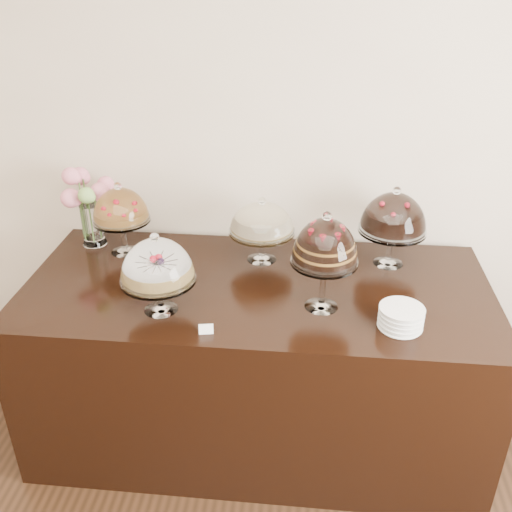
# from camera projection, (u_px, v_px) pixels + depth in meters

# --- Properties ---
(wall_back) EXTENTS (5.00, 0.04, 3.00)m
(wall_back) POSITION_uv_depth(u_px,v_px,m) (286.00, 128.00, 2.88)
(wall_back) COLOR beige
(wall_back) RESTS_ON ground
(display_counter) EXTENTS (2.20, 1.00, 0.90)m
(display_counter) POSITION_uv_depth(u_px,v_px,m) (257.00, 360.00, 2.91)
(display_counter) COLOR black
(display_counter) RESTS_ON ground
(cake_stand_sugar_sponge) EXTENTS (0.33, 0.33, 0.37)m
(cake_stand_sugar_sponge) POSITION_uv_depth(u_px,v_px,m) (157.00, 264.00, 2.40)
(cake_stand_sugar_sponge) COLOR white
(cake_stand_sugar_sponge) RESTS_ON display_counter
(cake_stand_choco_layer) EXTENTS (0.29, 0.29, 0.46)m
(cake_stand_choco_layer) POSITION_uv_depth(u_px,v_px,m) (325.00, 245.00, 2.39)
(cake_stand_choco_layer) COLOR white
(cake_stand_choco_layer) RESTS_ON display_counter
(cake_stand_cheesecake) EXTENTS (0.33, 0.33, 0.34)m
(cake_stand_cheesecake) POSITION_uv_depth(u_px,v_px,m) (262.00, 221.00, 2.81)
(cake_stand_cheesecake) COLOR white
(cake_stand_cheesecake) RESTS_ON display_counter
(cake_stand_dark_choco) EXTENTS (0.33, 0.33, 0.41)m
(cake_stand_dark_choco) POSITION_uv_depth(u_px,v_px,m) (394.00, 216.00, 2.75)
(cake_stand_dark_choco) COLOR white
(cake_stand_dark_choco) RESTS_ON display_counter
(cake_stand_fruit_tart) EXTENTS (0.29, 0.29, 0.39)m
(cake_stand_fruit_tart) POSITION_uv_depth(u_px,v_px,m) (120.00, 208.00, 2.88)
(cake_stand_fruit_tart) COLOR white
(cake_stand_fruit_tart) RESTS_ON display_counter
(flower_vase) EXTENTS (0.24, 0.32, 0.43)m
(flower_vase) POSITION_uv_depth(u_px,v_px,m) (88.00, 201.00, 2.95)
(flower_vase) COLOR white
(flower_vase) RESTS_ON display_counter
(plate_stack) EXTENTS (0.18, 0.18, 0.09)m
(plate_stack) POSITION_uv_depth(u_px,v_px,m) (401.00, 318.00, 2.37)
(plate_stack) COLOR white
(plate_stack) RESTS_ON display_counter
(price_card_left) EXTENTS (0.06, 0.03, 0.04)m
(price_card_left) POSITION_uv_depth(u_px,v_px,m) (206.00, 329.00, 2.34)
(price_card_left) COLOR white
(price_card_left) RESTS_ON display_counter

